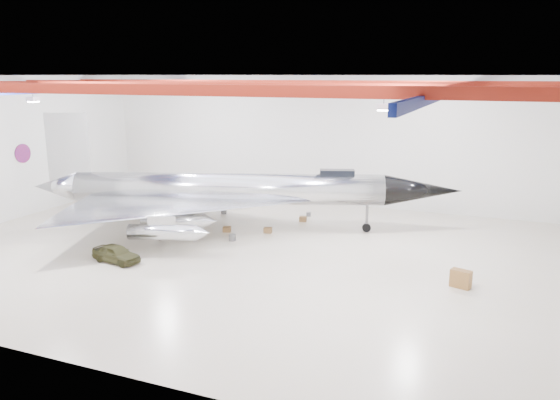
% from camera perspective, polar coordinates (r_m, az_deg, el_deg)
% --- Properties ---
extents(floor, '(40.00, 40.00, 0.00)m').
position_cam_1_polar(floor, '(35.17, -4.13, -5.38)').
color(floor, beige).
rests_on(floor, ground).
extents(wall_back, '(40.00, 0.00, 40.00)m').
position_cam_1_polar(wall_back, '(47.62, 3.75, 6.26)').
color(wall_back, silver).
rests_on(wall_back, floor).
extents(wall_left, '(0.00, 30.00, 30.00)m').
position_cam_1_polar(wall_left, '(46.23, -27.20, 4.65)').
color(wall_left, silver).
rests_on(wall_left, floor).
extents(ceiling, '(40.00, 40.00, 0.00)m').
position_cam_1_polar(ceiling, '(33.38, -4.44, 12.84)').
color(ceiling, '#0A0F38').
rests_on(ceiling, wall_back).
extents(ceiling_structure, '(39.50, 29.50, 1.08)m').
position_cam_1_polar(ceiling_structure, '(33.39, -4.42, 11.68)').
color(ceiling_structure, maroon).
rests_on(ceiling_structure, ceiling).
extents(wall_roundel, '(0.10, 1.50, 1.50)m').
position_cam_1_polar(wall_roundel, '(47.57, -25.29, 4.43)').
color(wall_roundel, '#B21414').
rests_on(wall_roundel, wall_left).
extents(jet_aircraft, '(29.87, 22.39, 8.42)m').
position_cam_1_polar(jet_aircraft, '(39.33, -5.45, 0.75)').
color(jet_aircraft, silver).
rests_on(jet_aircraft, floor).
extents(jeep, '(3.35, 1.76, 1.09)m').
position_cam_1_polar(jeep, '(34.41, -16.75, -5.38)').
color(jeep, '#36351B').
rests_on(jeep, floor).
extents(desk, '(1.17, 0.83, 0.97)m').
position_cam_1_polar(desk, '(30.77, 18.37, -7.81)').
color(desk, brown).
rests_on(desk, floor).
extents(crate_ply, '(0.65, 0.57, 0.38)m').
position_cam_1_polar(crate_ply, '(39.49, -5.57, -3.05)').
color(crate_ply, olive).
rests_on(crate_ply, floor).
extents(engine_drum, '(0.50, 0.50, 0.44)m').
position_cam_1_polar(engine_drum, '(37.38, -5.00, -3.93)').
color(engine_drum, '#59595B').
rests_on(engine_drum, floor).
extents(parts_bin, '(0.63, 0.55, 0.39)m').
position_cam_1_polar(parts_bin, '(42.05, 2.41, -2.00)').
color(parts_bin, olive).
rests_on(parts_bin, floor).
extents(crate_small, '(0.50, 0.44, 0.29)m').
position_cam_1_polar(crate_small, '(44.59, -5.87, -1.25)').
color(crate_small, '#59595B').
rests_on(crate_small, floor).
extents(oil_barrel, '(0.63, 0.54, 0.39)m').
position_cam_1_polar(oil_barrel, '(39.06, -1.28, -3.17)').
color(oil_barrel, olive).
rests_on(oil_barrel, floor).
extents(spares_box, '(0.47, 0.47, 0.33)m').
position_cam_1_polar(spares_box, '(43.59, 3.00, -1.50)').
color(spares_box, '#59595B').
rests_on(spares_box, floor).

